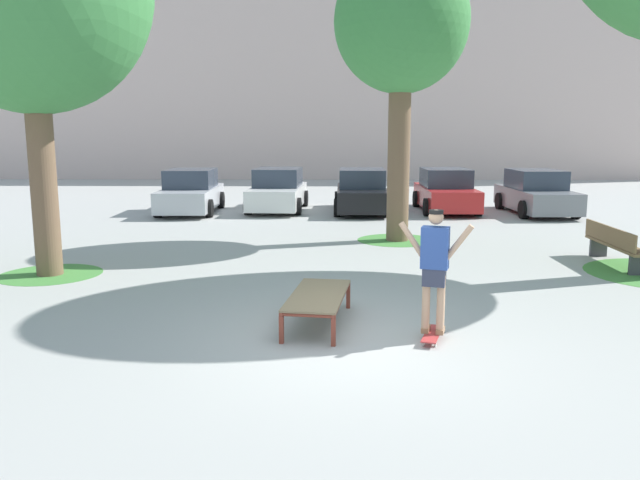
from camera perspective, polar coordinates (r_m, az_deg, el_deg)
ground_plane at (r=8.63m, az=3.00°, el=-9.20°), size 120.00×120.00×0.00m
building_facade at (r=39.31m, az=1.36°, el=15.20°), size 41.48×4.00×13.04m
skate_box at (r=9.27m, az=-0.19°, el=-5.15°), size 1.00×1.98×0.46m
skateboard at (r=8.83m, az=10.10°, el=-8.36°), size 0.42×0.82×0.09m
skater at (r=8.58m, az=10.30°, el=-2.02°), size 0.98×0.39×1.69m
grass_patch_near_left at (r=13.65m, az=-23.14°, el=-2.85°), size 2.00×2.00×0.01m
tree_mid_back at (r=16.55m, az=7.35°, el=18.59°), size 3.33×3.33×7.22m
grass_patch_mid_back at (r=16.59m, az=6.95°, el=-0.01°), size 2.06×2.06×0.01m
car_silver at (r=22.56m, az=-11.57°, el=4.21°), size 2.01×4.25×1.50m
car_white at (r=22.74m, az=-3.82°, el=4.43°), size 2.07×4.28×1.50m
car_black at (r=22.30m, az=3.78°, el=4.32°), size 1.97×4.22×1.50m
car_red at (r=22.89m, az=11.26°, el=4.30°), size 1.95×4.22×1.50m
car_grey at (r=23.00m, az=18.89°, el=3.99°), size 2.04×4.26×1.50m
park_bench at (r=14.73m, az=25.08°, el=-0.36°), size 0.44×2.40×0.83m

